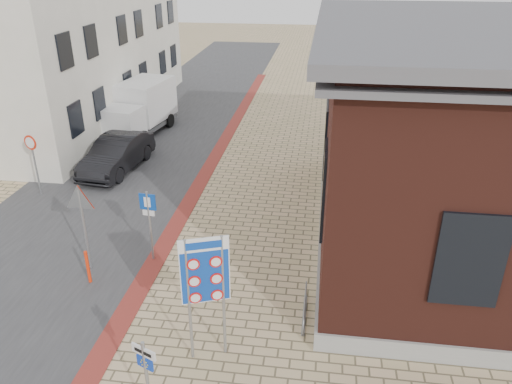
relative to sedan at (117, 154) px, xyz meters
The scene contains 15 objects.
ground 12.24m from the sedan, 61.53° to the right, with size 120.00×120.00×0.00m, color tan.
road_strip 4.33m from the sedan, 85.63° to the left, with size 7.00×60.00×0.02m, color #38383A.
curb_strip 3.96m from the sedan, 11.00° to the right, with size 0.60×40.00×0.02m, color maroon.
townhouse_near 6.33m from the sedan, 166.34° to the left, with size 7.40×6.40×8.30m.
townhouse_mid 9.70m from the sedan, 125.46° to the left, with size 7.40×6.40×9.10m.
townhouse_far 14.64m from the sedan, 111.30° to the left, with size 7.40×6.40×8.30m.
bike_rack 12.04m from the sedan, 45.23° to the right, with size 0.08×1.80×0.60m.
sedan is the anchor object (origin of this frame).
box_truck 4.93m from the sedan, 97.64° to the left, with size 2.71×5.19×2.59m.
border_sign 12.14m from the sedan, 58.30° to the right, with size 1.03×0.42×3.18m.
essen_sign 13.48m from the sedan, 65.39° to the right, with size 0.53×0.26×2.08m.
parking_sign 7.57m from the sedan, 60.28° to the right, with size 0.51×0.10×2.30m.
yield_sign 7.64m from the sedan, 74.38° to the right, with size 0.95×0.08×2.67m.
speed_sign 3.55m from the sedan, 127.06° to the right, with size 0.56×0.18×2.44m.
bollard 8.28m from the sedan, 73.68° to the right, with size 0.09×0.09×1.04m, color #FF320D.
Camera 1 is at (2.81, -8.18, 8.54)m, focal length 35.00 mm.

